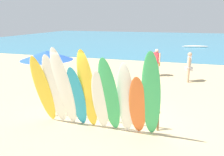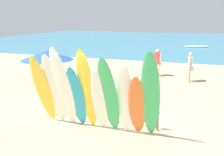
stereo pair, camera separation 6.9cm
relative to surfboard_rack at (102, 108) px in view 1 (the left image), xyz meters
The scene contains 18 objects.
ground 14.01m from the surfboard_rack, 90.00° to the left, with size 60.00×60.00×0.00m, color tan.
ocean_water 32.22m from the surfboard_rack, 90.00° to the left, with size 60.00×40.00×0.02m, color teal.
surfboard_rack is the anchor object (origin of this frame).
surfboard_yellow_0 1.98m from the surfboard_rack, 157.12° to the right, with size 0.53×0.07×2.53m, color yellow.
surfboard_white_1 1.65m from the surfboard_rack, 152.75° to the right, with size 0.56×0.07×2.56m, color white.
surfboard_white_2 1.47m from the surfboard_rack, 141.69° to the right, with size 0.55×0.08×2.81m, color white.
surfboard_teal_3 1.01m from the surfboard_rack, 132.24° to the right, with size 0.51×0.06×2.20m, color #289EC6.
surfboard_yellow_4 1.06m from the surfboard_rack, 107.47° to the right, with size 0.52×0.07×2.71m, color yellow.
surfboard_white_5 0.85m from the surfboard_rack, 74.06° to the right, with size 0.47×0.06×2.16m, color white.
surfboard_green_6 1.14m from the surfboard_rack, 55.60° to the right, with size 0.55×0.06×2.59m, color #38B266.
surfboard_white_7 1.30m from the surfboard_rack, 32.89° to the right, with size 0.48×0.06×2.36m, color white.
surfboard_orange_8 1.53m from the surfboard_rack, 25.45° to the right, with size 0.50×0.06×2.06m, color orange.
surfboard_green_9 2.03m from the surfboard_rack, 23.39° to the right, with size 0.53×0.08×2.83m, color #38B266.
beachgoer_strolling 7.04m from the surfboard_rack, 67.63° to the left, with size 0.42×0.62×1.63m.
beachgoer_photographing 7.36m from the surfboard_rack, 83.80° to the left, with size 0.50×0.43×1.64m.
beach_chair_red 4.89m from the surfboard_rack, 140.50° to the left, with size 0.64×0.76×0.83m.
beach_umbrella 3.66m from the surfboard_rack, 152.58° to the left, with size 2.16×2.16×2.11m.
distant_boat 23.54m from the surfboard_rack, 81.97° to the left, with size 3.06×1.11×0.24m.
Camera 1 is at (2.60, -7.02, 3.44)m, focal length 38.52 mm.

